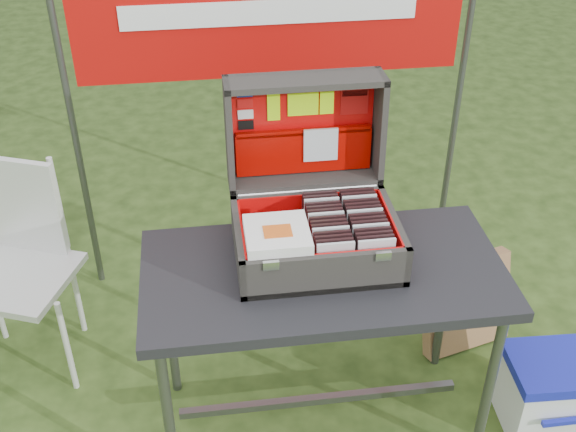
{
  "coord_description": "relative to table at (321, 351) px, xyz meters",
  "views": [
    {
      "loc": [
        -0.31,
        -1.75,
        2.26
      ],
      "look_at": [
        -0.06,
        0.1,
        0.98
      ],
      "focal_mm": 45.0,
      "sensor_mm": 36.0,
      "label": 1
    }
  ],
  "objects": [
    {
      "name": "table",
      "position": [
        0.0,
        0.0,
        0.0
      ],
      "size": [
        1.21,
        0.61,
        0.76
      ],
      "primitive_type": null,
      "rotation": [
        0.0,
        0.0,
        -0.0
      ],
      "color": "#27272C",
      "rests_on": "ground"
    },
    {
      "name": "suitcase_base_wall_left",
      "position": [
        -0.28,
        0.06,
        0.45
      ],
      "size": [
        0.02,
        0.39,
        0.15
      ],
      "primitive_type": "cube",
      "color": "#3F3D3A",
      "rests_on": "table_top"
    },
    {
      "name": "banner_post_right",
      "position": [
        0.79,
        1.0,
        0.47
      ],
      "size": [
        0.03,
        0.03,
        1.7
      ],
      "primitive_type": "cylinder",
      "color": "#59595B",
      "rests_on": "ground"
    },
    {
      "name": "cd_left_0",
      "position": [
        0.02,
        -0.08,
        0.48
      ],
      "size": [
        0.12,
        0.01,
        0.14
      ],
      "primitive_type": "cube",
      "color": "silver",
      "rests_on": "suitcase_liner_floor"
    },
    {
      "name": "cd_right_11",
      "position": [
        0.15,
        0.15,
        0.48
      ],
      "size": [
        0.12,
        0.01,
        0.14
      ],
      "primitive_type": "cube",
      "color": "black",
      "rests_on": "suitcase_liner_floor"
    },
    {
      "name": "cd_right_0",
      "position": [
        0.15,
        -0.08,
        0.48
      ],
      "size": [
        0.12,
        0.01,
        0.14
      ],
      "primitive_type": "cube",
      "color": "silver",
      "rests_on": "suitcase_liner_floor"
    },
    {
      "name": "lid_sticker_band",
      "position": [
        0.17,
        0.39,
        0.8
      ],
      "size": [
        0.1,
        0.01,
        0.1
      ],
      "primitive_type": "cube",
      "rotation": [
        -1.62,
        0.0,
        0.0
      ],
      "color": "red",
      "rests_on": "suitcase_lid_liner"
    },
    {
      "name": "cooler",
      "position": [
        0.88,
        -0.12,
        -0.22
      ],
      "size": [
        0.38,
        0.3,
        0.32
      ],
      "primitive_type": null,
      "rotation": [
        0.0,
        0.0,
        -0.05
      ],
      "color": "white",
      "rests_on": "ground"
    },
    {
      "name": "chair_leg_br",
      "position": [
        -0.96,
        0.65,
        -0.15
      ],
      "size": [
        0.02,
        0.02,
        0.45
      ],
      "primitive_type": "cylinder",
      "color": "silver",
      "rests_on": "ground"
    },
    {
      "name": "songbook_4",
      "position": [
        -0.16,
        -0.01,
        0.55
      ],
      "size": [
        0.2,
        0.2,
        0.0
      ],
      "primitive_type": "cube",
      "color": "white",
      "rests_on": "suitcase_base_wall_front"
    },
    {
      "name": "table_leg_bl",
      "position": [
        -0.55,
        0.24,
        -0.02
      ],
      "size": [
        0.04,
        0.04,
        0.72
      ],
      "primitive_type": "cylinder",
      "color": "#59595B",
      "rests_on": "ground"
    },
    {
      "name": "cd_left_13",
      "position": [
        0.02,
        0.19,
        0.48
      ],
      "size": [
        0.12,
        0.01,
        0.14
      ],
      "primitive_type": "cube",
      "color": "black",
      "rests_on": "suitcase_liner_floor"
    },
    {
      "name": "lid_card_neon_tall",
      "position": [
        -0.12,
        0.39,
        0.8
      ],
      "size": [
        0.04,
        0.01,
        0.11
      ],
      "primitive_type": "cube",
      "rotation": [
        -1.62,
        0.0,
        0.0
      ],
      "color": "#B5F60D",
      "rests_on": "suitcase_lid_liner"
    },
    {
      "name": "cd_left_3",
      "position": [
        0.02,
        -0.02,
        0.48
      ],
      "size": [
        0.12,
        0.01,
        0.14
      ],
      "primitive_type": "cube",
      "color": "black",
      "rests_on": "suitcase_liner_floor"
    },
    {
      "name": "cd_right_13",
      "position": [
        0.15,
        0.19,
        0.48
      ],
      "size": [
        0.12,
        0.01,
        0.14
      ],
      "primitive_type": "cube",
      "color": "black",
      "rests_on": "suitcase_liner_floor"
    },
    {
      "name": "cd_right_2",
      "position": [
        0.15,
        -0.04,
        0.48
      ],
      "size": [
        0.12,
        0.01,
        0.14
      ],
      "primitive_type": "cube",
      "color": "black",
      "rests_on": "suitcase_liner_floor"
    },
    {
      "name": "suitcase_lid_liner",
      "position": [
        -0.01,
        0.39,
        0.71
      ],
      "size": [
        0.5,
        0.02,
        0.34
      ],
      "primitive_type": "cube",
      "rotation": [
        -1.62,
        0.0,
        0.0
      ],
      "color": "red",
      "rests_on": "suitcase_lid_back"
    },
    {
      "name": "suitcase_lid_rim_far",
      "position": [
        -0.01,
        0.35,
        0.9
      ],
      "size": [
        0.54,
        0.15,
        0.03
      ],
      "primitive_type": "cube",
      "rotation": [
        -1.62,
        0.0,
        0.0
      ],
      "color": "#3F3D3A",
      "rests_on": "suitcase_lid_back"
    },
    {
      "name": "suitcase_lid_rim_near",
      "position": [
        -0.01,
        0.33,
        0.53
      ],
      "size": [
        0.54,
        0.15,
        0.03
      ],
      "primitive_type": "cube",
      "rotation": [
        -1.62,
        0.0,
        0.0
      ],
      "color": "#3F3D3A",
      "rests_on": "suitcase_lid_back"
    },
    {
      "name": "songbook_5",
      "position": [
        -0.16,
        -0.01,
        0.55
      ],
      "size": [
        0.2,
        0.2,
        0.0
      ],
      "primitive_type": "cube",
      "color": "white",
      "rests_on": "suitcase_base_wall_front"
    },
    {
      "name": "songbook_2",
      "position": [
        -0.16,
        -0.01,
        0.54
      ],
      "size": [
        0.2,
        0.2,
        0.0
      ],
      "primitive_type": "cube",
      "color": "white",
      "rests_on": "suitcase_base_wall_front"
    },
    {
      "name": "cd_right_5",
      "position": [
        0.15,
        0.02,
        0.48
      ],
      "size": [
        0.12,
        0.01,
        0.14
      ],
      "primitive_type": "cube",
      "color": "black",
      "rests_on": "suitcase_liner_floor"
    },
    {
      "name": "suitcase_liner_wall_left",
      "position": [
        -0.26,
        0.06,
        0.46
      ],
      "size": [
        0.01,
        0.35,
        0.12
      ],
      "primitive_type": "cube",
      "color": "red",
      "rests_on": "suitcase_base_bottom"
    },
    {
      "name": "suitcase_base_wall_front",
      "position": [
        -0.01,
        -0.12,
        0.45
      ],
      "size": [
        0.54,
        0.02,
        0.15
      ],
      "primitive_type": "cube",
      "color": "#3F3D3A",
      "rests_on": "table_top"
    },
    {
      "name": "banner",
      "position": [
        -0.06,
        0.99,
        0.92
      ],
      "size": [
        1.6,
        0.02,
        0.55
      ],
      "primitive_type": "cube",
      "color": "#AA0A08",
      "rests_on": "banner_post_left"
    },
    {
      "name": "lid_sticker_cc_b",
      "position": [
        -0.21,
        0.39,
        0.81
      ],
      "size": [
        0.05,
        0.0,
        0.03
      ],
      "primitive_type": "cube",
      "rotation": [
        -1.62,
        0.0,
        0.0
      ],
      "color": "red",
      "rests_on": "suitcase_lid_liner"
    },
    {
      "name": "cd_left_8",
      "position": [
        0.02,
        0.09,
        0.48
      ],
      "size": [
        0.12,
        0.01,
        0.14
      ],
      "primitive_type": "cube",
      "color": "silver",
      "rests_on": "suitcase_liner_floor"
    },
    {
      "name": "cd_left_7",
      "position": [
        0.02,
        0.07,
        0.48
      ],
      "size": [
        0.12,
        0.01,
        0.14
      ],
      "primitive_type": "cube",
      "color": "black",
      "rests_on": "suitcase_liner_floor"
    },
    {
      "name": "cooler_handle",
      "position": [
        0.88,
        -0.27,
        -0.2
      ],
      "size": [
        0.22,
        0.02,
        0.02
      ],
      "primitive_type": "cube",
      "color": "#171FAB",
      "rests_on": "cooler_body"
    },
    {
      "name": "cd_right_1",
      "position": [
        0.15,
        -0.06,
        0.48
      ],
      "size": [
        0.12,
        0.01,
        0.14
      ],
      "primitive_type": "cube",
      "color": "black",
      "rests_on": "suitcase_liner_floor"
    },
    {
      "name": "songbook_6",
      "position": [
        -0.16,
        -0.01,
        0.56
      ],
      "size": [
        0.2,
        0.2,
        0.0
      ],
      "primitive_type": "cube",
      "color": "white",
      "rests_on": "suitcase_base_wall_front"
    },
    {
      "name": "banner_text",
      "position": [
        -0.06,
        0.98,
        0.92
      ],
      "size": [
        1.2,
        0.0,
        0.1
      ],
      "primitive_type": "cube",
      "color": "white",
      "rests_on": "banner"
    },
    {
      "name": "suitcase",
      "position": [
        -0.01,
        0.12,
        0.64
      ],
      "size": [
        0.54,
        0.55,
        0.53
      ],
      "primitive_type": null,
      "color": "#3F3D3A",
      "rests_on": "table"
    },
    {
      "name": "chair_backrest",
      "position": [
        -1.13,
        0.67,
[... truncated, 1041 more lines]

